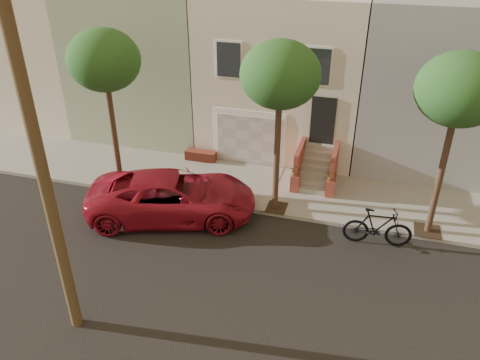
# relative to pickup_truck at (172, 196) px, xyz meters

# --- Properties ---
(ground) EXTENTS (90.00, 90.00, 0.00)m
(ground) POSITION_rel_pickup_truck_xyz_m (2.57, -2.53, -0.85)
(ground) COLOR black
(ground) RESTS_ON ground
(sidewalk) EXTENTS (40.00, 3.70, 0.15)m
(sidewalk) POSITION_rel_pickup_truck_xyz_m (2.57, 2.82, -0.77)
(sidewalk) COLOR gray
(sidewalk) RESTS_ON ground
(house_row) EXTENTS (33.10, 11.70, 7.00)m
(house_row) POSITION_rel_pickup_truck_xyz_m (2.57, 8.66, 2.80)
(house_row) COLOR beige
(house_row) RESTS_ON sidewalk
(tree_left) EXTENTS (2.70, 2.57, 6.30)m
(tree_left) POSITION_rel_pickup_truck_xyz_m (-2.93, 1.37, 4.41)
(tree_left) COLOR #2D2116
(tree_left) RESTS_ON sidewalk
(tree_mid) EXTENTS (2.70, 2.57, 6.30)m
(tree_mid) POSITION_rel_pickup_truck_xyz_m (3.57, 1.37, 4.41)
(tree_mid) COLOR #2D2116
(tree_mid) RESTS_ON sidewalk
(tree_right) EXTENTS (2.70, 2.57, 6.30)m
(tree_right) POSITION_rel_pickup_truck_xyz_m (9.07, 1.37, 4.41)
(tree_right) COLOR #2D2116
(tree_right) RESTS_ON sidewalk
(pickup_truck) EXTENTS (6.66, 4.49, 1.70)m
(pickup_truck) POSITION_rel_pickup_truck_xyz_m (0.00, 0.00, 0.00)
(pickup_truck) COLOR maroon
(pickup_truck) RESTS_ON ground
(motorcycle) EXTENTS (2.35, 0.87, 1.38)m
(motorcycle) POSITION_rel_pickup_truck_xyz_m (7.34, 0.29, -0.16)
(motorcycle) COLOR black
(motorcycle) RESTS_ON ground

